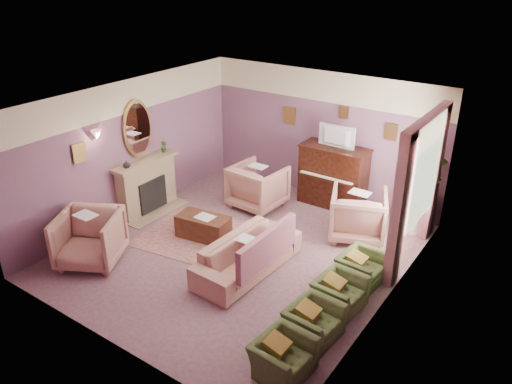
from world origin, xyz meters
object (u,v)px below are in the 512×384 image
Objects in this scene: olive_chair_a at (283,352)px; side_table at (413,213)px; television at (335,135)px; sofa at (248,249)px; olive_chair_b at (314,317)px; floral_armchair_right at (358,212)px; olive_chair_c at (340,288)px; piano at (333,177)px; coffee_table at (203,227)px; olive_chair_d at (362,264)px; floral_armchair_front at (89,236)px; floral_armchair_left at (258,184)px.

side_table reaches higher than olive_chair_a.
television is 3.29m from sofa.
olive_chair_b is (0.00, 0.82, 0.00)m from olive_chair_a.
sofa is 2.38m from floral_armchair_right.
floral_armchair_right is at bearing 107.53° from olive_chair_c.
olive_chair_a is (1.71, -4.77, -0.32)m from piano.
sofa is at bearing 179.97° from olive_chair_c.
olive_chair_b is at bearing -66.34° from television.
floral_armchair_right is at bearing 102.85° from olive_chair_b.
olive_chair_a reaches higher than coffee_table.
olive_chair_d is at bearing -92.81° from side_table.
floral_armchair_front reaches higher than sofa.
piano is 1.44m from floral_armchair_right.
floral_armchair_right is at bearing -42.53° from television.
floral_armchair_front is 1.38× the size of olive_chair_a.
olive_chair_d is (0.67, -1.31, -0.20)m from floral_armchair_right.
television is 3.11m from olive_chair_d.
piano is 1.40× the size of coffee_table.
piano reaches higher than floral_armchair_front.
piano is at bearing 109.71° from olive_chair_a.
sofa is 1.73m from olive_chair_c.
floral_armchair_front is (-2.44, -4.44, -1.07)m from television.
television reaches higher than side_table.
side_table reaches higher than coffee_table.
olive_chair_c is at bearing -0.03° from sofa.
olive_chair_d is (1.71, -2.31, -0.32)m from piano.
piano reaches higher than floral_armchair_right.
olive_chair_a and olive_chair_d have the same top height.
television reaches higher than floral_armchair_front.
olive_chair_b is (1.71, -3.90, -1.27)m from television.
olive_chair_a is at bearing -91.34° from side_table.
olive_chair_d is at bearing 27.69° from floral_armchair_front.
side_table is at bearing 88.38° from olive_chair_b.
floral_armchair_front is 1.38× the size of olive_chair_c.
side_table is at bearing 88.66° from olive_chair_a.
floral_armchair_left is 1.00× the size of floral_armchair_right.
television reaches higher than sofa.
television is (0.00, -0.05, 0.95)m from piano.
sofa is 2.78m from floral_armchair_front.
side_table is (0.11, 4.68, 0.02)m from olive_chair_a.
olive_chair_a is at bearing -3.88° from floral_armchair_front.
floral_armchair_right is 1.38× the size of olive_chair_a.
television is 5.18m from floral_armchair_front.
olive_chair_d is (0.00, 0.82, 0.00)m from olive_chair_c.
coffee_table is 1.30× the size of olive_chair_c.
olive_chair_b is 1.00× the size of olive_chair_d.
sofa is 2.46m from floral_armchair_left.
piano is 1.84m from side_table.
floral_armchair_right is (2.41, 1.70, 0.30)m from coffee_table.
olive_chair_c and olive_chair_d have the same top height.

